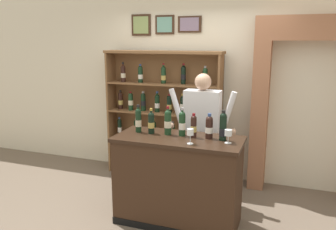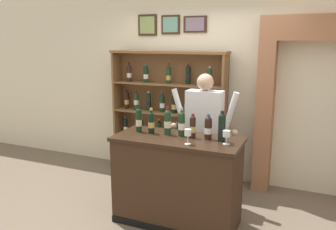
{
  "view_description": "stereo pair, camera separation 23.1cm",
  "coord_description": "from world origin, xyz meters",
  "px_view_note": "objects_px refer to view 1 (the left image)",
  "views": [
    {
      "loc": [
        1.25,
        -3.45,
        2.06
      ],
      "look_at": [
        -0.04,
        0.13,
        1.22
      ],
      "focal_mm": 36.57,
      "sensor_mm": 36.0,
      "label": 1
    },
    {
      "loc": [
        1.46,
        -3.36,
        2.06
      ],
      "look_at": [
        -0.04,
        0.13,
        1.22
      ],
      "focal_mm": 36.57,
      "sensor_mm": 36.0,
      "label": 2
    }
  ],
  "objects_px": {
    "tasting_bottle_bianco": "(138,120)",
    "tasting_bottle_riserva": "(209,127)",
    "shopkeeper": "(202,123)",
    "wine_shelf": "(164,111)",
    "tasting_bottle_chianti": "(168,122)",
    "tasting_counter": "(178,180)",
    "tasting_bottle_grappa": "(223,126)",
    "tasting_bottle_rosso": "(194,126)",
    "tasting_bottle_brunello": "(151,122)",
    "tasting_bottle_super_tuscan": "(182,123)",
    "wine_glass_spare": "(190,133)",
    "wine_glass_left": "(228,134)"
  },
  "relations": [
    {
      "from": "tasting_bottle_riserva",
      "to": "tasting_bottle_brunello",
      "type": "bearing_deg",
      "value": -177.82
    },
    {
      "from": "tasting_bottle_grappa",
      "to": "tasting_bottle_rosso",
      "type": "bearing_deg",
      "value": 179.64
    },
    {
      "from": "tasting_bottle_chianti",
      "to": "wine_glass_left",
      "type": "relative_size",
      "value": 2.24
    },
    {
      "from": "tasting_bottle_brunello",
      "to": "tasting_bottle_chianti",
      "type": "xyz_separation_m",
      "value": [
        0.19,
        0.02,
        0.02
      ]
    },
    {
      "from": "wine_shelf",
      "to": "wine_glass_spare",
      "type": "distance_m",
      "value": 1.69
    },
    {
      "from": "shopkeeper",
      "to": "tasting_bottle_bianco",
      "type": "distance_m",
      "value": 0.87
    },
    {
      "from": "tasting_counter",
      "to": "tasting_bottle_chianti",
      "type": "xyz_separation_m",
      "value": [
        -0.15,
        0.08,
        0.65
      ]
    },
    {
      "from": "tasting_counter",
      "to": "tasting_bottle_rosso",
      "type": "relative_size",
      "value": 5.22
    },
    {
      "from": "tasting_counter",
      "to": "tasting_bottle_grappa",
      "type": "bearing_deg",
      "value": 7.44
    },
    {
      "from": "tasting_bottle_bianco",
      "to": "tasting_bottle_riserva",
      "type": "distance_m",
      "value": 0.83
    },
    {
      "from": "tasting_bottle_super_tuscan",
      "to": "wine_glass_spare",
      "type": "bearing_deg",
      "value": -57.43
    },
    {
      "from": "shopkeeper",
      "to": "tasting_bottle_bianco",
      "type": "relative_size",
      "value": 5.13
    },
    {
      "from": "tasting_counter",
      "to": "tasting_bottle_grappa",
      "type": "distance_m",
      "value": 0.81
    },
    {
      "from": "tasting_bottle_chianti",
      "to": "wine_glass_spare",
      "type": "xyz_separation_m",
      "value": [
        0.34,
        -0.27,
        -0.03
      ]
    },
    {
      "from": "tasting_bottle_rosso",
      "to": "tasting_bottle_grappa",
      "type": "height_order",
      "value": "tasting_bottle_grappa"
    },
    {
      "from": "tasting_bottle_rosso",
      "to": "tasting_bottle_super_tuscan",
      "type": "bearing_deg",
      "value": 171.46
    },
    {
      "from": "wine_shelf",
      "to": "shopkeeper",
      "type": "xyz_separation_m",
      "value": [
        0.75,
        -0.61,
        0.01
      ]
    },
    {
      "from": "tasting_bottle_riserva",
      "to": "tasting_bottle_grappa",
      "type": "bearing_deg",
      "value": -7.04
    },
    {
      "from": "tasting_bottle_chianti",
      "to": "wine_glass_left",
      "type": "distance_m",
      "value": 0.71
    },
    {
      "from": "shopkeeper",
      "to": "tasting_bottle_grappa",
      "type": "xyz_separation_m",
      "value": [
        0.38,
        -0.6,
        0.13
      ]
    },
    {
      "from": "tasting_bottle_grappa",
      "to": "tasting_counter",
      "type": "bearing_deg",
      "value": -172.56
    },
    {
      "from": "tasting_bottle_bianco",
      "to": "tasting_bottle_rosso",
      "type": "bearing_deg",
      "value": 0.16
    },
    {
      "from": "wine_shelf",
      "to": "tasting_bottle_super_tuscan",
      "type": "xyz_separation_m",
      "value": [
        0.67,
        -1.19,
        0.14
      ]
    },
    {
      "from": "tasting_bottle_bianco",
      "to": "tasting_bottle_rosso",
      "type": "distance_m",
      "value": 0.66
    },
    {
      "from": "tasting_bottle_riserva",
      "to": "wine_glass_spare",
      "type": "relative_size",
      "value": 1.72
    },
    {
      "from": "tasting_counter",
      "to": "tasting_bottle_super_tuscan",
      "type": "distance_m",
      "value": 0.65
    },
    {
      "from": "tasting_bottle_chianti",
      "to": "tasting_bottle_rosso",
      "type": "xyz_separation_m",
      "value": [
        0.31,
        -0.02,
        -0.02
      ]
    },
    {
      "from": "tasting_bottle_chianti",
      "to": "tasting_bottle_super_tuscan",
      "type": "height_order",
      "value": "tasting_bottle_chianti"
    },
    {
      "from": "tasting_counter",
      "to": "shopkeeper",
      "type": "xyz_separation_m",
      "value": [
        0.1,
        0.67,
        0.52
      ]
    },
    {
      "from": "tasting_bottle_bianco",
      "to": "wine_glass_left",
      "type": "distance_m",
      "value": 1.07
    },
    {
      "from": "shopkeeper",
      "to": "tasting_bottle_rosso",
      "type": "bearing_deg",
      "value": -84.73
    },
    {
      "from": "wine_shelf",
      "to": "tasting_counter",
      "type": "distance_m",
      "value": 1.52
    },
    {
      "from": "tasting_bottle_brunello",
      "to": "tasting_bottle_rosso",
      "type": "xyz_separation_m",
      "value": [
        0.5,
        0.01,
        -0.0
      ]
    },
    {
      "from": "tasting_bottle_riserva",
      "to": "wine_glass_left",
      "type": "xyz_separation_m",
      "value": [
        0.23,
        -0.11,
        -0.03
      ]
    },
    {
      "from": "tasting_bottle_brunello",
      "to": "wine_glass_left",
      "type": "distance_m",
      "value": 0.9
    },
    {
      "from": "tasting_bottle_super_tuscan",
      "to": "tasting_counter",
      "type": "bearing_deg",
      "value": -100.42
    },
    {
      "from": "tasting_bottle_brunello",
      "to": "tasting_bottle_riserva",
      "type": "distance_m",
      "value": 0.67
    },
    {
      "from": "wine_shelf",
      "to": "tasting_bottle_chianti",
      "type": "bearing_deg",
      "value": -67.23
    },
    {
      "from": "tasting_bottle_brunello",
      "to": "tasting_bottle_chianti",
      "type": "relative_size",
      "value": 0.9
    },
    {
      "from": "tasting_counter",
      "to": "wine_glass_left",
      "type": "bearing_deg",
      "value": -2.84
    },
    {
      "from": "tasting_bottle_brunello",
      "to": "tasting_counter",
      "type": "bearing_deg",
      "value": -9.2
    },
    {
      "from": "tasting_bottle_super_tuscan",
      "to": "tasting_bottle_riserva",
      "type": "xyz_separation_m",
      "value": [
        0.31,
        -0.0,
        -0.01
      ]
    },
    {
      "from": "tasting_counter",
      "to": "tasting_bottle_chianti",
      "type": "bearing_deg",
      "value": 152.26
    },
    {
      "from": "shopkeeper",
      "to": "tasting_bottle_brunello",
      "type": "relative_size",
      "value": 5.64
    },
    {
      "from": "wine_glass_spare",
      "to": "tasting_bottle_chianti",
      "type": "bearing_deg",
      "value": 142.04
    },
    {
      "from": "shopkeeper",
      "to": "tasting_bottle_bianco",
      "type": "height_order",
      "value": "shopkeeper"
    },
    {
      "from": "tasting_bottle_bianco",
      "to": "wine_glass_left",
      "type": "bearing_deg",
      "value": -4.85
    },
    {
      "from": "wine_glass_spare",
      "to": "wine_glass_left",
      "type": "height_order",
      "value": "wine_glass_spare"
    },
    {
      "from": "tasting_bottle_brunello",
      "to": "tasting_bottle_chianti",
      "type": "distance_m",
      "value": 0.2
    },
    {
      "from": "tasting_counter",
      "to": "tasting_bottle_bianco",
      "type": "height_order",
      "value": "tasting_bottle_bianco"
    }
  ]
}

